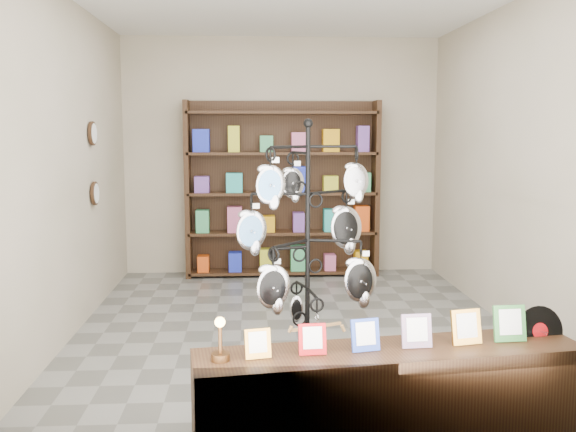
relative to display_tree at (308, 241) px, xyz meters
name	(u,v)px	position (x,y,z in m)	size (l,w,h in m)	color
ground	(295,329)	(0.03, 1.56, -1.10)	(5.00, 5.00, 0.00)	slate
room_envelope	(295,128)	(0.03, 1.56, 0.75)	(5.00, 5.00, 5.00)	#BBAB96
display_tree	(308,241)	(0.00, 0.00, 0.00)	(1.01, 1.00, 1.90)	black
front_shelf	(390,395)	(0.43, -0.62, -0.81)	(2.34, 0.77, 0.81)	black
back_shelving	(282,195)	(0.03, 3.85, -0.07)	(2.42, 0.36, 2.20)	black
wall_clocks	(94,164)	(-1.94, 2.36, 0.40)	(0.03, 0.24, 0.84)	black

